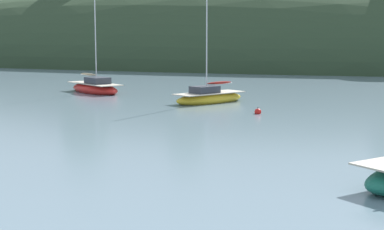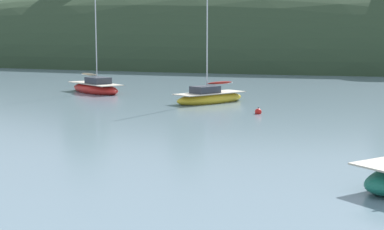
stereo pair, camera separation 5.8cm
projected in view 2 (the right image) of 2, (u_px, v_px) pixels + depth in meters
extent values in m
ellipsoid|color=#2D422B|center=(190.00, 65.00, 97.64)|extent=(150.00, 36.00, 25.78)
ellipsoid|color=gold|center=(210.00, 99.00, 44.37)|extent=(4.84, 6.43, 0.99)
cube|color=beige|center=(210.00, 93.00, 44.31)|extent=(4.46, 5.92, 0.06)
cube|color=#333842|center=(205.00, 90.00, 43.95)|extent=(2.16, 2.40, 0.55)
cylinder|color=silver|center=(207.00, 41.00, 43.58)|extent=(0.09, 0.09, 7.77)
cylinder|color=silver|center=(220.00, 83.00, 44.85)|extent=(1.32, 2.31, 0.07)
ellipsoid|color=maroon|center=(220.00, 83.00, 44.84)|extent=(1.39, 2.28, 0.20)
ellipsoid|color=red|center=(95.00, 89.00, 52.02)|extent=(7.04, 5.58, 1.09)
cube|color=beige|center=(95.00, 84.00, 51.95)|extent=(6.48, 5.13, 0.06)
cube|color=#333842|center=(98.00, 81.00, 51.48)|extent=(2.66, 2.44, 0.58)
cylinder|color=silver|center=(96.00, 38.00, 51.15)|extent=(0.09, 0.09, 7.97)
cylinder|color=silver|center=(89.00, 75.00, 52.72)|extent=(2.48, 1.57, 0.07)
ellipsoid|color=tan|center=(89.00, 74.00, 52.71)|extent=(2.45, 1.62, 0.20)
sphere|color=red|center=(258.00, 112.00, 38.09)|extent=(0.44, 0.44, 0.44)
cylinder|color=black|center=(258.00, 108.00, 38.05)|extent=(0.04, 0.04, 0.10)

